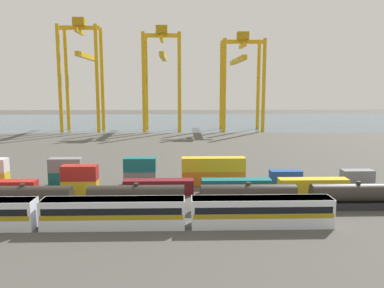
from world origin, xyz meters
name	(u,v)px	position (x,y,z in m)	size (l,w,h in m)	color
ground_plane	(126,152)	(0.00, 40.00, 0.00)	(420.00, 420.00, 0.00)	#4C4944
harbour_water	(152,121)	(0.00, 142.04, 0.00)	(400.00, 110.00, 0.01)	#475B6B
passenger_train	(114,212)	(6.96, -19.04, 2.14)	(57.99, 3.14, 3.90)	silver
freight_tank_row	(193,197)	(17.58, -11.96, 1.97)	(65.08, 2.76, 4.22)	#232326
shipping_container_1	(1,188)	(-15.07, -3.31, 1.30)	(12.10, 2.44, 2.60)	#AD211C
shipping_container_2	(80,187)	(-1.56, -3.31, 1.30)	(6.04, 2.44, 2.60)	gold
shipping_container_3	(80,173)	(-1.56, -3.31, 3.90)	(6.04, 2.44, 2.60)	#AD211C
shipping_container_4	(159,187)	(11.95, -3.31, 1.30)	(12.10, 2.44, 2.60)	maroon
shipping_container_5	(236,186)	(25.46, -3.31, 1.30)	(12.10, 2.44, 2.60)	#146066
shipping_container_6	(313,186)	(38.98, -3.31, 1.30)	(12.10, 2.44, 2.60)	gold
shipping_container_10	(66,178)	(-5.97, 3.45, 1.30)	(6.04, 2.44, 2.60)	#146066
shipping_container_11	(66,165)	(-5.97, 3.45, 3.90)	(6.04, 2.44, 2.60)	slate
shipping_container_12	(140,178)	(8.03, 3.45, 1.30)	(6.04, 2.44, 2.60)	slate
shipping_container_13	(140,165)	(8.03, 3.45, 3.90)	(6.04, 2.44, 2.60)	#146066
shipping_container_14	(213,177)	(22.02, 3.45, 1.30)	(12.10, 2.44, 2.60)	orange
shipping_container_15	(213,164)	(22.02, 3.45, 3.90)	(12.10, 2.44, 2.60)	gold
shipping_container_16	(286,177)	(36.02, 3.45, 1.30)	(6.04, 2.44, 2.60)	#1C4299
shipping_container_17	(357,176)	(50.01, 3.45, 1.30)	(6.04, 2.44, 2.60)	slate
gantry_crane_west	(83,65)	(-26.32, 99.70, 28.07)	(16.97, 35.55, 47.04)	gold
gantry_crane_central	(162,68)	(7.88, 99.51, 26.82)	(16.31, 34.09, 44.04)	gold
gantry_crane_east	(241,70)	(42.08, 100.79, 25.90)	(18.07, 41.23, 41.58)	gold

